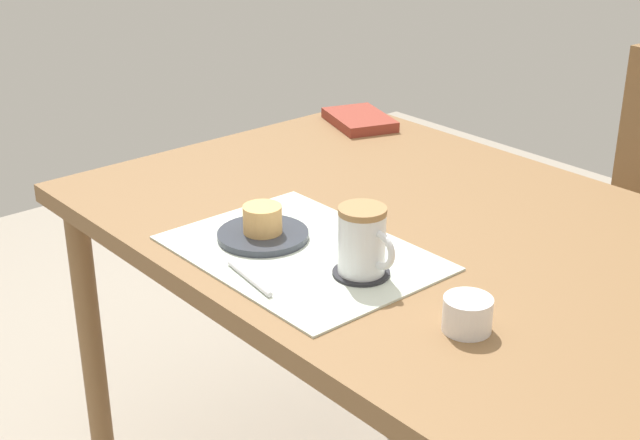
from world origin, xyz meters
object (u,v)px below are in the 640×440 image
object	(u,v)px
sugar_bowl	(467,314)
small_book	(359,120)
pastry	(263,219)
dining_table	(415,261)
pastry_plate	(263,235)
coffee_mug	(363,241)

from	to	relation	value
sugar_bowl	small_book	xyz separation A→B (m)	(-0.79, 0.53, -0.01)
pastry	dining_table	bearing A→B (deg)	63.22
dining_table	pastry	distance (m)	0.30
pastry_plate	sugar_bowl	xyz separation A→B (m)	(0.42, 0.04, 0.02)
sugar_bowl	coffee_mug	bearing A→B (deg)	-179.82
dining_table	sugar_bowl	xyz separation A→B (m)	(0.30, -0.21, 0.10)
sugar_bowl	dining_table	bearing A→B (deg)	144.51
coffee_mug	pastry	bearing A→B (deg)	-170.42
dining_table	coffee_mug	xyz separation A→B (m)	(0.08, -0.21, 0.14)
coffee_mug	pastry_plate	bearing A→B (deg)	-170.42
small_book	sugar_bowl	bearing A→B (deg)	-14.75
pastry_plate	sugar_bowl	distance (m)	0.42
dining_table	small_book	world-z (taller)	small_book
pastry_plate	small_book	size ratio (longest dim) A/B	0.87
pastry	coffee_mug	size ratio (longest dim) A/B	0.61
sugar_bowl	small_book	bearing A→B (deg)	146.01
pastry_plate	pastry	distance (m)	0.03
pastry_plate	small_book	world-z (taller)	small_book
pastry_plate	small_book	bearing A→B (deg)	122.96
pastry_plate	pastry	world-z (taller)	pastry
coffee_mug	sugar_bowl	size ratio (longest dim) A/B	1.55
dining_table	coffee_mug	bearing A→B (deg)	-68.30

